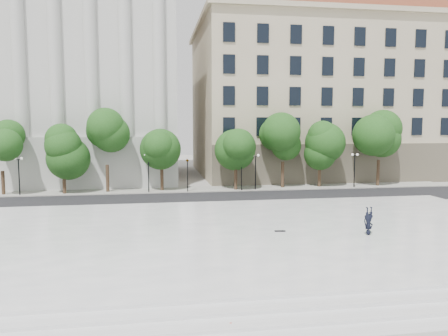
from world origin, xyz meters
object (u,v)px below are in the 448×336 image
at_px(person_lying, 368,231).
at_px(traffic_light_west, 187,159).
at_px(skateboard, 280,231).
at_px(traffic_light_east, 242,159).

bearing_deg(person_lying, traffic_light_west, 107.37).
height_order(person_lying, skateboard, person_lying).
height_order(traffic_light_west, person_lying, traffic_light_west).
xyz_separation_m(traffic_light_west, traffic_light_east, (5.96, -0.00, 0.00)).
xyz_separation_m(traffic_light_east, person_lying, (3.86, -21.66, -2.92)).
height_order(traffic_light_west, skateboard, traffic_light_west).
distance_m(traffic_light_west, person_lying, 23.96).
distance_m(person_lying, skateboard, 5.55).
distance_m(traffic_light_west, traffic_light_east, 5.96).
bearing_deg(traffic_light_east, skateboard, -94.10).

